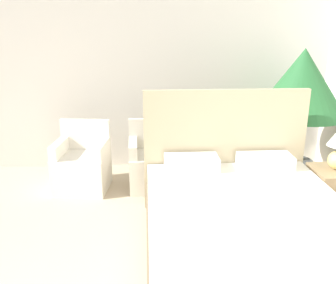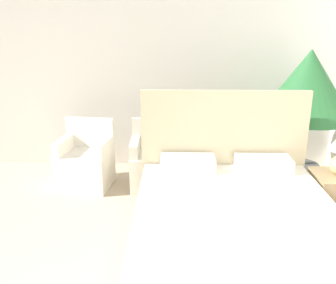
{
  "view_description": "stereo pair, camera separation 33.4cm",
  "coord_description": "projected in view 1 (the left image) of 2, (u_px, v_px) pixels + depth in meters",
  "views": [
    {
      "loc": [
        -0.11,
        -1.48,
        2.0
      ],
      "look_at": [
        0.13,
        2.61,
        0.68
      ],
      "focal_mm": 40.0,
      "sensor_mm": 36.0,
      "label": 1
    },
    {
      "loc": [
        0.22,
        -1.48,
        2.0
      ],
      "look_at": [
        0.13,
        2.61,
        0.68
      ],
      "focal_mm": 40.0,
      "sensor_mm": 36.0,
      "label": 2
    }
  ],
  "objects": [
    {
      "name": "nightstand",
      "position": [
        334.0,
        192.0,
        4.02
      ],
      "size": [
        0.48,
        0.47,
        0.51
      ],
      "color": "#937A56",
      "rests_on": "ground_plane"
    },
    {
      "name": "armchair_near_window_left",
      "position": [
        82.0,
        167.0,
        4.63
      ],
      "size": [
        0.69,
        0.64,
        0.83
      ],
      "rotation": [
        0.0,
        0.0,
        -0.12
      ],
      "color": "silver",
      "rests_on": "ground_plane"
    },
    {
      "name": "armchair_near_window_right",
      "position": [
        155.0,
        166.0,
        4.68
      ],
      "size": [
        0.64,
        0.58,
        0.83
      ],
      "rotation": [
        0.0,
        0.0,
        0.03
      ],
      "color": "silver",
      "rests_on": "ground_plane"
    },
    {
      "name": "wall_back",
      "position": [
        154.0,
        64.0,
        5.09
      ],
      "size": [
        10.0,
        0.06,
        2.9
      ],
      "color": "silver",
      "rests_on": "ground_plane"
    },
    {
      "name": "potted_palm",
      "position": [
        301.0,
        89.0,
        4.52
      ],
      "size": [
        1.1,
        1.1,
        1.71
      ],
      "color": "#4C4C4C",
      "rests_on": "ground_plane"
    },
    {
      "name": "bed",
      "position": [
        247.0,
        230.0,
        3.21
      ],
      "size": [
        1.76,
        2.24,
        1.33
      ],
      "color": "brown",
      "rests_on": "ground_plane"
    }
  ]
}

